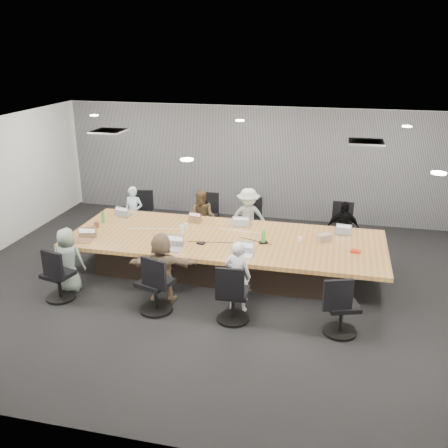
% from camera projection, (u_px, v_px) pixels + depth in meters
% --- Properties ---
extents(floor, '(10.00, 8.00, 0.00)m').
position_uv_depth(floor, '(219.00, 284.00, 9.34)').
color(floor, black).
rests_on(floor, ground).
extents(ceiling, '(10.00, 8.00, 0.00)m').
position_uv_depth(ceiling, '(219.00, 134.00, 8.37)').
color(ceiling, white).
rests_on(ceiling, wall_back).
extents(wall_back, '(10.00, 0.00, 2.80)m').
position_uv_depth(wall_back, '(257.00, 163.00, 12.51)').
color(wall_back, beige).
rests_on(wall_back, ground).
extents(wall_front, '(10.00, 0.00, 2.80)m').
position_uv_depth(wall_front, '(128.00, 334.00, 5.20)').
color(wall_front, beige).
rests_on(wall_front, ground).
extents(curtain, '(9.80, 0.04, 2.80)m').
position_uv_depth(curtain, '(256.00, 163.00, 12.44)').
color(curtain, slate).
rests_on(curtain, ground).
extents(conference_table, '(6.00, 2.20, 0.74)m').
position_uv_depth(conference_table, '(225.00, 254.00, 9.66)').
color(conference_table, black).
rests_on(conference_table, ground).
extents(chair_0, '(0.61, 0.61, 0.75)m').
position_uv_depth(chair_0, '(140.00, 217.00, 11.75)').
color(chair_0, black).
rests_on(chair_0, ground).
extents(chair_1, '(0.57, 0.57, 0.84)m').
position_uv_depth(chair_1, '(207.00, 220.00, 11.38)').
color(chair_1, black).
rests_on(chair_1, ground).
extents(chair_2, '(0.54, 0.54, 0.77)m').
position_uv_depth(chair_2, '(251.00, 225.00, 11.18)').
color(chair_2, black).
rests_on(chair_2, ground).
extents(chair_3, '(0.59, 0.59, 0.83)m').
position_uv_depth(chair_3, '(342.00, 232.00, 10.74)').
color(chair_3, black).
rests_on(chair_3, ground).
extents(chair_4, '(0.65, 0.65, 0.79)m').
position_uv_depth(chair_4, '(59.00, 278.00, 8.66)').
color(chair_4, black).
rests_on(chair_4, ground).
extents(chair_5, '(0.75, 0.75, 0.88)m').
position_uv_depth(chair_5, '(155.00, 287.00, 8.27)').
color(chair_5, black).
rests_on(chair_5, ground).
extents(chair_6, '(0.59, 0.59, 0.84)m').
position_uv_depth(chair_6, '(233.00, 297.00, 7.99)').
color(chair_6, black).
rests_on(chair_6, ground).
extents(chair_7, '(0.71, 0.71, 0.82)m').
position_uv_depth(chair_7, '(341.00, 310.00, 7.63)').
color(chair_7, black).
rests_on(chair_7, ground).
extents(person_0, '(0.44, 0.29, 1.20)m').
position_uv_depth(person_0, '(134.00, 213.00, 11.35)').
color(person_0, silver).
rests_on(person_0, ground).
extents(laptop_0, '(0.38, 0.31, 0.02)m').
position_uv_depth(laptop_0, '(123.00, 214.00, 10.80)').
color(laptop_0, '#B2B2B7').
rests_on(laptop_0, conference_table).
extents(person_1, '(0.65, 0.54, 1.23)m').
position_uv_depth(person_1, '(202.00, 217.00, 11.00)').
color(person_1, brown).
rests_on(person_1, ground).
extents(laptop_1, '(0.32, 0.26, 0.02)m').
position_uv_depth(laptop_1, '(195.00, 220.00, 10.45)').
color(laptop_1, '#8C6647').
rests_on(laptop_1, conference_table).
extents(person_2, '(0.96, 0.69, 1.34)m').
position_uv_depth(person_2, '(248.00, 219.00, 10.76)').
color(person_2, '#A3AFA6').
rests_on(person_2, ground).
extents(laptop_2, '(0.36, 0.27, 0.02)m').
position_uv_depth(laptop_2, '(243.00, 224.00, 10.23)').
color(laptop_2, '#B2B2B7').
rests_on(laptop_2, conference_table).
extents(person_3, '(0.76, 0.45, 1.21)m').
position_uv_depth(person_3, '(342.00, 229.00, 10.35)').
color(person_3, black).
rests_on(person_3, ground).
extents(laptop_3, '(0.31, 0.23, 0.02)m').
position_uv_depth(laptop_3, '(343.00, 232.00, 9.80)').
color(laptop_3, '#B2B2B7').
rests_on(laptop_3, conference_table).
extents(person_4, '(0.64, 0.47, 1.19)m').
position_uv_depth(person_4, '(68.00, 260.00, 8.91)').
color(person_4, gray).
rests_on(person_4, ground).
extents(laptop_4, '(0.39, 0.31, 0.02)m').
position_uv_depth(laptop_4, '(82.00, 241.00, 9.36)').
color(laptop_4, '#8C6647').
rests_on(laptop_4, conference_table).
extents(person_5, '(1.22, 0.60, 1.26)m').
position_uv_depth(person_5, '(162.00, 268.00, 8.52)').
color(person_5, '#7A634C').
rests_on(person_5, ground).
extents(laptop_5, '(0.34, 0.24, 0.02)m').
position_uv_depth(laptop_5, '(172.00, 249.00, 8.98)').
color(laptop_5, '#B2B2B7').
rests_on(laptop_5, conference_table).
extents(person_6, '(0.48, 0.35, 1.24)m').
position_uv_depth(person_6, '(238.00, 276.00, 8.24)').
color(person_6, silver).
rests_on(person_6, ground).
extents(laptop_6, '(0.30, 0.21, 0.02)m').
position_uv_depth(laptop_6, '(244.00, 256.00, 8.70)').
color(laptop_6, '#B2B2B7').
rests_on(laptop_6, conference_table).
extents(bottle_green_left, '(0.07, 0.07, 0.23)m').
position_uv_depth(bottle_green_left, '(103.00, 217.00, 10.29)').
color(bottle_green_left, green).
rests_on(bottle_green_left, conference_table).
extents(bottle_green_right, '(0.09, 0.09, 0.26)m').
position_uv_depth(bottle_green_right, '(263.00, 237.00, 9.22)').
color(bottle_green_right, green).
rests_on(bottle_green_right, conference_table).
extents(bottle_clear, '(0.08, 0.08, 0.23)m').
position_uv_depth(bottle_clear, '(182.00, 231.00, 9.55)').
color(bottle_clear, silver).
rests_on(bottle_clear, conference_table).
extents(cup_white_far, '(0.08, 0.08, 0.10)m').
position_uv_depth(cup_white_far, '(186.00, 226.00, 10.01)').
color(cup_white_far, white).
rests_on(cup_white_far, conference_table).
extents(cup_white_near, '(0.08, 0.08, 0.09)m').
position_uv_depth(cup_white_near, '(300.00, 239.00, 9.32)').
color(cup_white_near, white).
rests_on(cup_white_near, conference_table).
extents(mug_brown, '(0.11, 0.11, 0.12)m').
position_uv_depth(mug_brown, '(96.00, 225.00, 10.03)').
color(mug_brown, brown).
rests_on(mug_brown, conference_table).
extents(mic_left, '(0.16, 0.12, 0.03)m').
position_uv_depth(mic_left, '(201.00, 243.00, 9.23)').
color(mic_left, black).
rests_on(mic_left, conference_table).
extents(mic_right, '(0.18, 0.16, 0.03)m').
position_uv_depth(mic_right, '(263.00, 242.00, 9.27)').
color(mic_right, black).
rests_on(mic_right, conference_table).
extents(stapler, '(0.15, 0.09, 0.05)m').
position_uv_depth(stapler, '(240.00, 252.00, 8.81)').
color(stapler, black).
rests_on(stapler, conference_table).
extents(canvas_bag, '(0.30, 0.29, 0.14)m').
position_uv_depth(canvas_bag, '(324.00, 238.00, 9.34)').
color(canvas_bag, tan).
rests_on(canvas_bag, conference_table).
extents(snack_packet, '(0.19, 0.14, 0.04)m').
position_uv_depth(snack_packet, '(356.00, 251.00, 8.87)').
color(snack_packet, red).
rests_on(snack_packet, conference_table).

